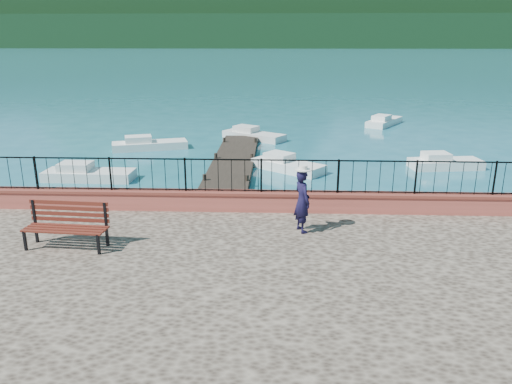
# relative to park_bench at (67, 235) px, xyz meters

# --- Properties ---
(ground) EXTENTS (2000.00, 2000.00, 0.00)m
(ground) POSITION_rel_park_bench_xyz_m (4.89, -0.82, -1.52)
(ground) COLOR #19596B
(ground) RESTS_ON ground
(parapet) EXTENTS (28.00, 0.46, 0.58)m
(parapet) POSITION_rel_park_bench_xyz_m (4.89, 2.88, -0.03)
(parapet) COLOR #BC5043
(parapet) RESTS_ON promenade
(railing) EXTENTS (27.00, 0.05, 0.95)m
(railing) POSITION_rel_park_bench_xyz_m (4.89, 2.88, 0.73)
(railing) COLOR black
(railing) RESTS_ON parapet
(dock) EXTENTS (2.00, 16.00, 0.30)m
(dock) POSITION_rel_park_bench_xyz_m (2.89, 11.18, -1.37)
(dock) COLOR #2D231C
(dock) RESTS_ON ground
(far_forest) EXTENTS (900.00, 60.00, 18.00)m
(far_forest) POSITION_rel_park_bench_xyz_m (4.89, 299.18, 7.48)
(far_forest) COLOR black
(far_forest) RESTS_ON ground
(foothills) EXTENTS (900.00, 120.00, 44.00)m
(foothills) POSITION_rel_park_bench_xyz_m (4.89, 359.18, 20.48)
(foothills) COLOR black
(foothills) RESTS_ON ground
(companion_hill) EXTENTS (448.00, 384.00, 180.00)m
(companion_hill) POSITION_rel_park_bench_xyz_m (224.89, 559.18, -1.52)
(companion_hill) COLOR #142D23
(companion_hill) RESTS_ON ground
(park_bench) EXTENTS (2.03, 0.79, 1.10)m
(park_bench) POSITION_rel_park_bench_xyz_m (0.00, 0.00, 0.00)
(park_bench) COLOR black
(park_bench) RESTS_ON promenade
(person) EXTENTS (0.61, 0.71, 1.66)m
(person) POSITION_rel_park_bench_xyz_m (5.70, 1.31, 0.51)
(person) COLOR black
(person) RESTS_ON promenade
(hat) EXTENTS (0.44, 0.44, 0.12)m
(hat) POSITION_rel_park_bench_xyz_m (5.70, 1.31, 1.39)
(hat) COLOR white
(hat) RESTS_ON person
(boat_0) EXTENTS (3.95, 1.39, 0.80)m
(boat_0) POSITION_rel_park_bench_xyz_m (-3.28, 10.07, -1.12)
(boat_0) COLOR silver
(boat_0) RESTS_ON ground
(boat_1) EXTENTS (3.62, 3.22, 0.80)m
(boat_1) POSITION_rel_park_bench_xyz_m (5.57, 12.07, -1.12)
(boat_1) COLOR white
(boat_1) RESTS_ON ground
(boat_2) EXTENTS (3.52, 1.72, 0.80)m
(boat_2) POSITION_rel_park_bench_xyz_m (13.19, 12.83, -1.12)
(boat_2) COLOR white
(boat_2) RESTS_ON ground
(boat_3) EXTENTS (4.33, 2.49, 0.80)m
(boat_3) POSITION_rel_park_bench_xyz_m (-2.16, 16.50, -1.12)
(boat_3) COLOR silver
(boat_3) RESTS_ON ground
(boat_4) EXTENTS (4.08, 3.27, 0.80)m
(boat_4) POSITION_rel_park_bench_xyz_m (3.59, 19.56, -1.12)
(boat_4) COLOR silver
(boat_4) RESTS_ON ground
(boat_5) EXTENTS (3.24, 4.09, 0.80)m
(boat_5) POSITION_rel_park_bench_xyz_m (12.75, 25.25, -1.12)
(boat_5) COLOR white
(boat_5) RESTS_ON ground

